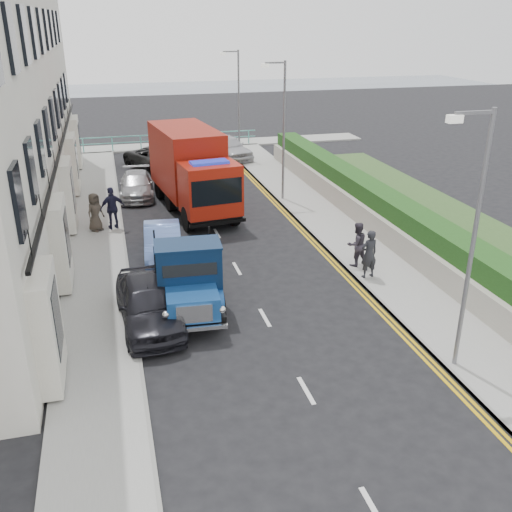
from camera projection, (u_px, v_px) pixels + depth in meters
name	position (u px, v px, depth m)	size (l,w,h in m)	color
ground	(283.00, 350.00, 16.49)	(120.00, 120.00, 0.00)	black
pavement_west	(97.00, 252.00, 23.28)	(2.40, 38.00, 0.12)	gray
pavement_east	(336.00, 229.00, 25.73)	(2.60, 38.00, 0.12)	gray
promenade	(168.00, 146.00, 42.34)	(30.00, 2.50, 0.12)	gray
sea_plane	(139.00, 96.00, 70.01)	(120.00, 120.00, 0.00)	#4C5968
garden_east	(377.00, 208.00, 25.85)	(1.45, 28.00, 1.75)	#B2AD9E
seafront_railing	(169.00, 141.00, 41.42)	(13.00, 0.08, 1.11)	#59B2A5
lamp_near	(471.00, 231.00, 14.13)	(1.23, 0.18, 7.00)	slate
lamp_mid	(282.00, 124.00, 28.41)	(1.23, 0.18, 7.00)	slate
lamp_far	(237.00, 98.00, 37.33)	(1.23, 0.18, 7.00)	slate
bedford_lorry	(189.00, 281.00, 18.21)	(2.37, 5.26, 2.43)	black
red_lorry	(191.00, 168.00, 27.81)	(3.47, 7.75, 3.93)	black
parked_car_front	(148.00, 303.00, 17.59)	(1.79, 4.45, 1.52)	black
parked_car_mid	(163.00, 242.00, 22.58)	(1.41, 4.04, 1.33)	#6588D8
parked_car_rear	(137.00, 185.00, 30.43)	(1.76, 4.32, 1.26)	#9C9EA1
seafront_car_left	(154.00, 157.00, 36.09)	(2.43, 5.27, 1.46)	black
seafront_car_right	(227.00, 147.00, 38.45)	(1.92, 4.77, 1.63)	#B8B8BE
pedestrian_east_near	(369.00, 254.00, 20.52)	(0.66, 0.43, 1.81)	black
pedestrian_east_far	(357.00, 244.00, 21.54)	(0.83, 0.65, 1.72)	#36303B
pedestrian_west_near	(113.00, 208.00, 25.32)	(1.11, 0.46, 1.90)	#1B1B30
pedestrian_west_far	(95.00, 212.00, 25.10)	(0.84, 0.54, 1.71)	#3B332B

